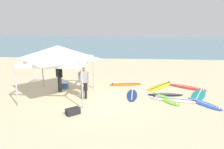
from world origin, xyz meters
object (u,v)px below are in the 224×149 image
surfboard_yellow (160,86)px  person_black (59,75)px  surfboard_black (166,95)px  person_red (86,80)px  person_grey (84,80)px  surfboard_orange (126,84)px  surfboard_red (187,87)px  gear_bag_near_tent (73,111)px  surfboard_teal (199,95)px  surfboard_white (175,99)px  surfboard_lime (165,98)px  canopy_tent (58,52)px  cooler_box (64,85)px  surfboard_navy (132,95)px  surfboard_blue (204,104)px

surfboard_yellow → person_black: bearing=-166.0°
surfboard_black → person_red: 4.59m
person_grey → person_red: bearing=97.8°
surfboard_orange → surfboard_red: bearing=-4.6°
person_black → gear_bag_near_tent: 3.50m
surfboard_red → surfboard_teal: same height
surfboard_white → person_grey: 4.78m
gear_bag_near_tent → surfboard_red: bearing=36.7°
surfboard_black → person_red: person_red is taller
person_red → surfboard_red: bearing=10.2°
surfboard_yellow → surfboard_white: bearing=-80.3°
surfboard_lime → person_grey: (-4.23, -0.28, 0.95)m
surfboard_white → surfboard_lime: 0.47m
surfboard_black → person_red: bearing=174.2°
surfboard_orange → canopy_tent: bearing=-144.5°
person_black → cooler_box: 1.04m
surfboard_navy → person_grey: size_ratio=1.20×
surfboard_black → cooler_box: 6.00m
person_red → surfboard_black: bearing=-5.8°
surfboard_white → gear_bag_near_tent: size_ratio=4.42×
surfboard_black → gear_bag_near_tent: (-4.42, -2.88, 0.10)m
person_red → gear_bag_near_tent: 3.38m
surfboard_white → surfboard_orange: (-2.57, 2.56, 0.00)m
person_grey → surfboard_orange: bearing=52.4°
person_black → surfboard_lime: bearing=-7.5°
surfboard_teal → person_grey: size_ratio=1.44×
surfboard_blue → surfboard_black: bearing=143.7°
surfboard_teal → gear_bag_near_tent: size_ratio=4.10×
surfboard_orange → person_grey: 3.59m
surfboard_navy → surfboard_lime: (1.72, -0.42, -0.00)m
person_black → person_red: 1.51m
surfboard_navy → surfboard_blue: bearing=-16.2°
canopy_tent → person_grey: 1.97m
surfboard_lime → cooler_box: size_ratio=4.55×
surfboard_red → cooler_box: size_ratio=4.70×
person_black → surfboard_navy: bearing=-4.8°
surfboard_orange → surfboard_lime: same height
surfboard_white → cooler_box: (-6.29, 1.54, 0.16)m
surfboard_red → canopy_tent: bearing=-163.3°
surfboard_yellow → canopy_tent: bearing=-158.2°
gear_bag_near_tent → surfboard_orange: bearing=65.1°
surfboard_teal → surfboard_navy: bearing=-175.1°
surfboard_black → surfboard_yellow: bearing=92.1°
surfboard_red → surfboard_orange: bearing=175.4°
surfboard_blue → person_black: person_black is taller
surfboard_blue → surfboard_teal: same height
surfboard_navy → gear_bag_near_tent: 3.72m
surfboard_orange → surfboard_teal: same height
surfboard_orange → cooler_box: cooler_box is taller
surfboard_blue → gear_bag_near_tent: bearing=-164.7°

